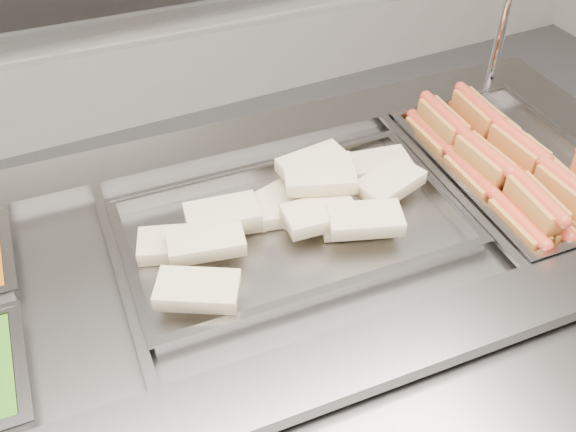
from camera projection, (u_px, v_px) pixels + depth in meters
name	position (u px, v px, depth m)	size (l,w,h in m)	color
steam_counter	(270.00, 361.00, 1.80)	(2.14, 1.04, 1.00)	slate
sneeze_guard	(221.00, 19.00, 1.36)	(1.85, 0.43, 0.49)	silver
pan_hotdogs	(512.00, 175.00, 1.69)	(0.41, 0.63, 0.11)	gray
pan_wraps	(292.00, 232.00, 1.50)	(0.78, 0.49, 0.08)	gray
hotdogs_in_buns	(508.00, 164.00, 1.64)	(0.32, 0.59, 0.13)	#A15421
tortilla_wraps	(292.00, 206.00, 1.50)	(0.76, 0.38, 0.11)	#C8B686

